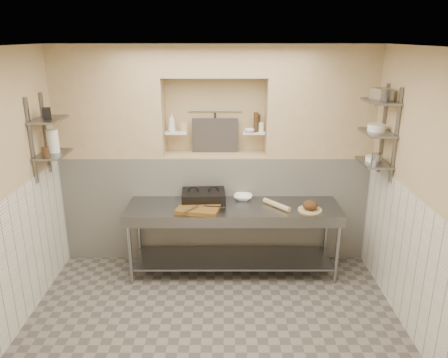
{
  "coord_description": "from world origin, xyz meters",
  "views": [
    {
      "loc": [
        0.11,
        -3.77,
        2.89
      ],
      "look_at": [
        0.12,
        0.9,
        1.35
      ],
      "focal_mm": 35.0,
      "sensor_mm": 36.0,
      "label": 1
    }
  ],
  "objects_px": {
    "panini_press": "(204,197)",
    "jug_left": "(53,141)",
    "prep_table": "(233,226)",
    "bottle_soap": "(172,122)",
    "cutting_board": "(198,209)",
    "rolling_pin": "(276,205)",
    "bowl_alcove": "(249,131)",
    "bread_loaf": "(310,205)",
    "mixing_bowl": "(243,197)"
  },
  "relations": [
    {
      "from": "prep_table",
      "to": "bottle_soap",
      "type": "height_order",
      "value": "bottle_soap"
    },
    {
      "from": "bread_loaf",
      "to": "bowl_alcove",
      "type": "bearing_deg",
      "value": 136.82
    },
    {
      "from": "cutting_board",
      "to": "rolling_pin",
      "type": "height_order",
      "value": "rolling_pin"
    },
    {
      "from": "bread_loaf",
      "to": "bottle_soap",
      "type": "height_order",
      "value": "bottle_soap"
    },
    {
      "from": "jug_left",
      "to": "bread_loaf",
      "type": "bearing_deg",
      "value": -0.71
    },
    {
      "from": "cutting_board",
      "to": "bread_loaf",
      "type": "xyz_separation_m",
      "value": [
        1.33,
        0.0,
        0.05
      ]
    },
    {
      "from": "prep_table",
      "to": "cutting_board",
      "type": "bearing_deg",
      "value": -163.23
    },
    {
      "from": "prep_table",
      "to": "cutting_board",
      "type": "relative_size",
      "value": 5.27
    },
    {
      "from": "panini_press",
      "to": "bread_loaf",
      "type": "xyz_separation_m",
      "value": [
        1.28,
        -0.28,
        -0.0
      ]
    },
    {
      "from": "prep_table",
      "to": "rolling_pin",
      "type": "relative_size",
      "value": 6.24
    },
    {
      "from": "cutting_board",
      "to": "prep_table",
      "type": "bearing_deg",
      "value": 16.77
    },
    {
      "from": "prep_table",
      "to": "bottle_soap",
      "type": "xyz_separation_m",
      "value": [
        -0.78,
        0.57,
        1.19
      ]
    },
    {
      "from": "bowl_alcove",
      "to": "jug_left",
      "type": "height_order",
      "value": "jug_left"
    },
    {
      "from": "rolling_pin",
      "to": "jug_left",
      "type": "xyz_separation_m",
      "value": [
        -2.59,
        -0.07,
        0.81
      ]
    },
    {
      "from": "bottle_soap",
      "to": "jug_left",
      "type": "xyz_separation_m",
      "value": [
        -1.29,
        -0.66,
        -0.09
      ]
    },
    {
      "from": "prep_table",
      "to": "panini_press",
      "type": "height_order",
      "value": "panini_press"
    },
    {
      "from": "panini_press",
      "to": "mixing_bowl",
      "type": "height_order",
      "value": "panini_press"
    },
    {
      "from": "mixing_bowl",
      "to": "bowl_alcove",
      "type": "xyz_separation_m",
      "value": [
        0.08,
        0.28,
        0.8
      ]
    },
    {
      "from": "rolling_pin",
      "to": "bowl_alcove",
      "type": "height_order",
      "value": "bowl_alcove"
    },
    {
      "from": "cutting_board",
      "to": "rolling_pin",
      "type": "xyz_separation_m",
      "value": [
        0.95,
        0.11,
        0.01
      ]
    },
    {
      "from": "panini_press",
      "to": "jug_left",
      "type": "height_order",
      "value": "jug_left"
    },
    {
      "from": "panini_press",
      "to": "cutting_board",
      "type": "distance_m",
      "value": 0.29
    },
    {
      "from": "rolling_pin",
      "to": "bread_loaf",
      "type": "relative_size",
      "value": 2.29
    },
    {
      "from": "bread_loaf",
      "to": "bowl_alcove",
      "type": "height_order",
      "value": "bowl_alcove"
    },
    {
      "from": "mixing_bowl",
      "to": "jug_left",
      "type": "distance_m",
      "value": 2.37
    },
    {
      "from": "panini_press",
      "to": "prep_table",
      "type": "bearing_deg",
      "value": -25.23
    },
    {
      "from": "prep_table",
      "to": "jug_left",
      "type": "bearing_deg",
      "value": -177.53
    },
    {
      "from": "prep_table",
      "to": "mixing_bowl",
      "type": "xyz_separation_m",
      "value": [
        0.13,
        0.25,
        0.29
      ]
    },
    {
      "from": "cutting_board",
      "to": "rolling_pin",
      "type": "bearing_deg",
      "value": 6.6
    },
    {
      "from": "panini_press",
      "to": "rolling_pin",
      "type": "xyz_separation_m",
      "value": [
        0.9,
        -0.17,
        -0.04
      ]
    },
    {
      "from": "mixing_bowl",
      "to": "bread_loaf",
      "type": "xyz_separation_m",
      "value": [
        0.78,
        -0.37,
        0.04
      ]
    },
    {
      "from": "bread_loaf",
      "to": "cutting_board",
      "type": "bearing_deg",
      "value": -179.95
    },
    {
      "from": "rolling_pin",
      "to": "bread_loaf",
      "type": "bearing_deg",
      "value": -15.65
    },
    {
      "from": "bowl_alcove",
      "to": "mixing_bowl",
      "type": "bearing_deg",
      "value": -106.23
    },
    {
      "from": "panini_press",
      "to": "bowl_alcove",
      "type": "bearing_deg",
      "value": 30.04
    },
    {
      "from": "bottle_soap",
      "to": "rolling_pin",
      "type": "bearing_deg",
      "value": -24.2
    },
    {
      "from": "cutting_board",
      "to": "bowl_alcove",
      "type": "xyz_separation_m",
      "value": [
        0.63,
        0.66,
        0.81
      ]
    },
    {
      "from": "prep_table",
      "to": "mixing_bowl",
      "type": "bearing_deg",
      "value": 62.78
    },
    {
      "from": "cutting_board",
      "to": "bowl_alcove",
      "type": "relative_size",
      "value": 3.56
    },
    {
      "from": "mixing_bowl",
      "to": "bowl_alcove",
      "type": "height_order",
      "value": "bowl_alcove"
    },
    {
      "from": "bowl_alcove",
      "to": "bread_loaf",
      "type": "bearing_deg",
      "value": -43.18
    },
    {
      "from": "rolling_pin",
      "to": "bottle_soap",
      "type": "distance_m",
      "value": 1.69
    },
    {
      "from": "prep_table",
      "to": "bowl_alcove",
      "type": "height_order",
      "value": "bowl_alcove"
    },
    {
      "from": "mixing_bowl",
      "to": "jug_left",
      "type": "height_order",
      "value": "jug_left"
    },
    {
      "from": "prep_table",
      "to": "bottle_soap",
      "type": "distance_m",
      "value": 1.54
    },
    {
      "from": "bread_loaf",
      "to": "jug_left",
      "type": "height_order",
      "value": "jug_left"
    },
    {
      "from": "bread_loaf",
      "to": "bottle_soap",
      "type": "bearing_deg",
      "value": 157.66
    },
    {
      "from": "panini_press",
      "to": "mixing_bowl",
      "type": "relative_size",
      "value": 2.33
    },
    {
      "from": "prep_table",
      "to": "rolling_pin",
      "type": "xyz_separation_m",
      "value": [
        0.52,
        -0.02,
        0.29
      ]
    },
    {
      "from": "prep_table",
      "to": "bread_loaf",
      "type": "xyz_separation_m",
      "value": [
        0.91,
        -0.13,
        0.33
      ]
    }
  ]
}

